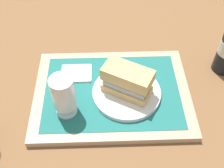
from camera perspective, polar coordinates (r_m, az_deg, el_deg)
The scene contains 7 objects.
ground_plane at distance 0.81m, azimuth 0.00°, elevation -2.31°, with size 3.00×3.00×0.00m, color brown.
tray at distance 0.80m, azimuth 0.00°, elevation -1.86°, with size 0.44×0.32×0.02m, color tan.
placemat at distance 0.79m, azimuth 0.00°, elevation -1.38°, with size 0.38×0.27×0.00m, color #1E6B66.
plate at distance 0.78m, azimuth 2.99°, elevation -1.77°, with size 0.19×0.19×0.01m, color white.
sandwich at distance 0.74m, azimuth 2.91°, elevation 0.74°, with size 0.14×0.12×0.08m.
beer_glass at distance 0.70m, azimuth -9.84°, elevation -2.25°, with size 0.06×0.06×0.12m.
napkin_folded at distance 0.84m, azimuth -7.28°, elevation 2.18°, with size 0.09×0.07×0.01m, color white.
Camera 1 is at (0.02, 0.50, 0.63)m, focal length 44.70 mm.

